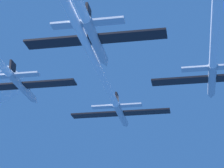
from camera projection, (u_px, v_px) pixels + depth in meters
jet_lead at (105, 81)px, 61.55m from camera, size 15.73×49.31×2.61m
jet_right_wing at (214, 40)px, 50.45m from camera, size 15.73×43.61×2.61m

